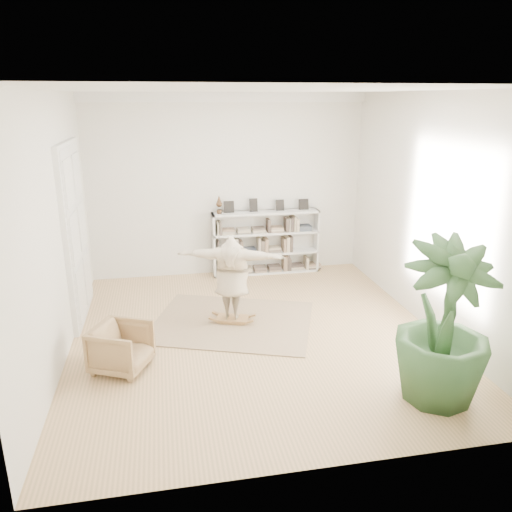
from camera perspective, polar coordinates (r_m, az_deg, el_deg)
The scene contains 9 objects.
floor at distance 7.81m, azimuth -0.05°, elevation -8.94°, with size 6.00×6.00×0.00m, color #A38354.
room_shell at distance 9.89m, azimuth -3.40°, elevation 17.67°, with size 6.00×6.00×6.00m.
doors at distance 8.54m, azimuth -19.89°, elevation 2.36°, with size 0.09×1.78×2.92m.
bookshelf at distance 10.30m, azimuth 1.08°, elevation 1.49°, with size 2.20×0.35×1.64m.
armchair at distance 6.98m, azimuth -15.14°, elevation -10.09°, with size 0.68×0.70×0.64m, color tan.
rug at distance 8.20m, azimuth -2.71°, elevation -7.53°, with size 2.50×2.00×0.02m, color tan.
rocker_board at distance 8.18m, azimuth -2.71°, elevation -7.16°, with size 0.58×0.45×0.11m.
person at distance 7.89m, azimuth -2.79°, elevation -2.19°, with size 1.71×0.46×1.39m, color tan.
houseplant at distance 6.24m, azimuth 20.68°, elevation -7.20°, with size 1.11×1.11×1.99m, color #2C5128.
Camera 1 is at (-1.31, -6.87, 3.49)m, focal length 35.00 mm.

